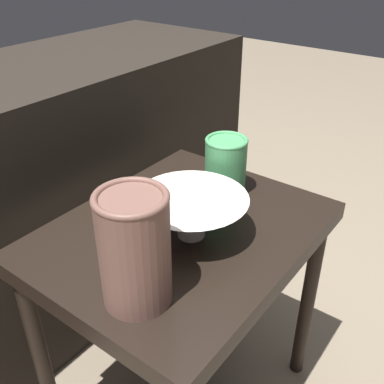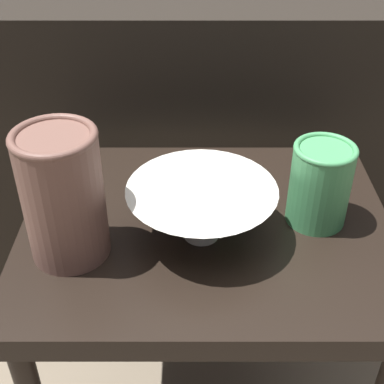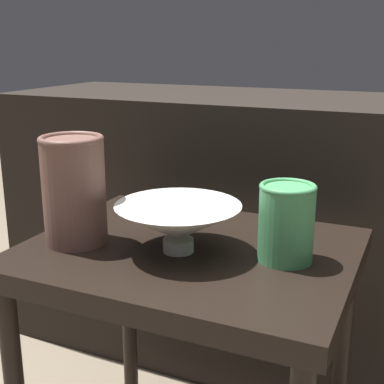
# 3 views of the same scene
# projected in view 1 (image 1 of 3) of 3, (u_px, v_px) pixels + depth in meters

# --- Properties ---
(table) EXTENTS (0.60, 0.47, 0.55)m
(table) POSITION_uv_depth(u_px,v_px,m) (183.00, 255.00, 0.97)
(table) COLOR black
(table) RESTS_ON ground_plane
(couch_backdrop) EXTENTS (1.54, 0.50, 0.77)m
(couch_backdrop) POSITION_uv_depth(u_px,v_px,m) (26.00, 205.00, 1.32)
(couch_backdrop) COLOR black
(couch_backdrop) RESTS_ON ground_plane
(bowl) EXTENTS (0.23, 0.23, 0.09)m
(bowl) POSITION_uv_depth(u_px,v_px,m) (191.00, 212.00, 0.88)
(bowl) COLOR silver
(bowl) RESTS_ON table
(vase_textured_left) EXTENTS (0.12, 0.12, 0.20)m
(vase_textured_left) POSITION_uv_depth(u_px,v_px,m) (134.00, 248.00, 0.71)
(vase_textured_left) COLOR brown
(vase_textured_left) RESTS_ON table
(vase_colorful_right) EXTENTS (0.10, 0.10, 0.14)m
(vase_colorful_right) POSITION_uv_depth(u_px,v_px,m) (226.00, 165.00, 1.02)
(vase_colorful_right) COLOR #47995B
(vase_colorful_right) RESTS_ON table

